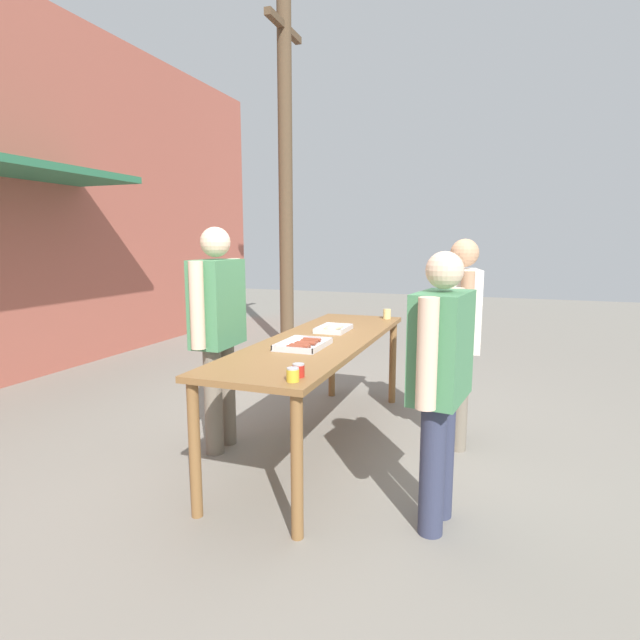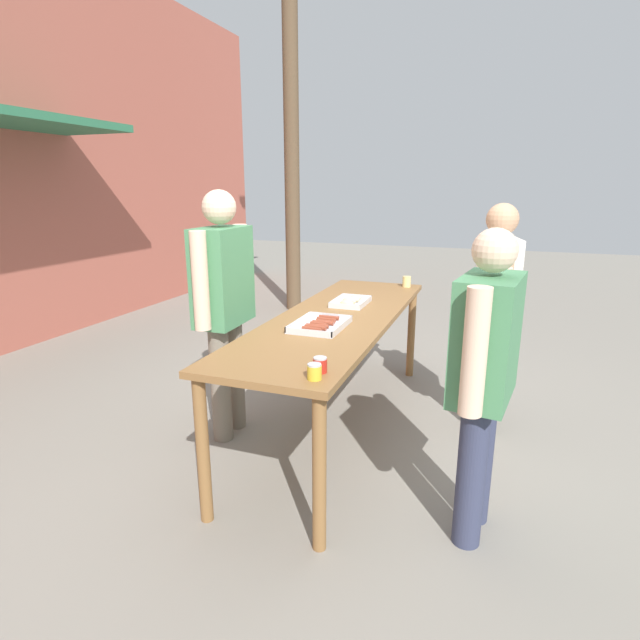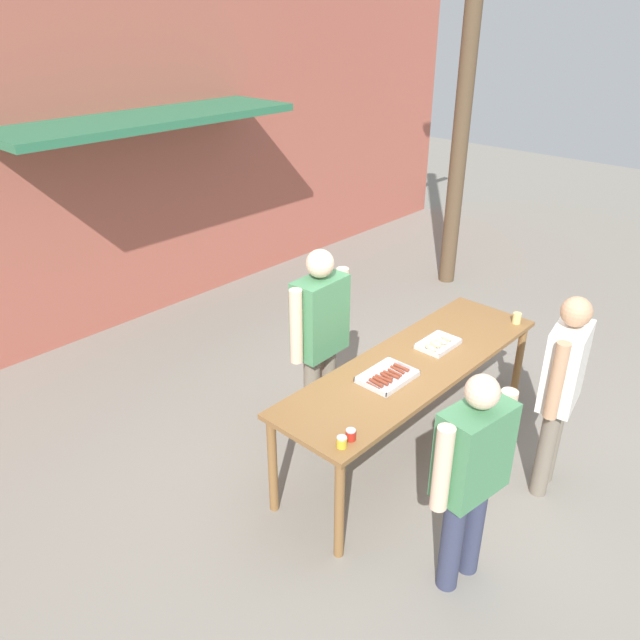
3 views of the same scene
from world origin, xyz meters
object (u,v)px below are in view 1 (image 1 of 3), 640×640
condiment_jar_mustard (293,375)px  condiment_jar_ketchup (298,370)px  person_customer_with_cup (461,326)px  beer_cup (387,314)px  food_tray_sausages (303,345)px  food_tray_buns (333,329)px  utility_pole (285,167)px  person_customer_holding_hotdog (441,370)px  person_server_behind_table (218,321)px

condiment_jar_mustard → condiment_jar_ketchup: (0.10, 0.01, 0.00)m
condiment_jar_mustard → person_customer_with_cup: 1.76m
beer_cup → person_customer_with_cup: (-0.83, -0.78, 0.06)m
food_tray_sausages → person_customer_with_cup: 1.28m
food_tray_buns → utility_pole: (3.07, 1.79, 1.85)m
condiment_jar_mustard → person_customer_holding_hotdog: size_ratio=0.05×
food_tray_buns → condiment_jar_ketchup: bearing=-169.3°
beer_cup → food_tray_sausages: bearing=169.7°
utility_pole → person_server_behind_table: bearing=-164.1°
person_customer_with_cup → food_tray_sausages: bearing=-66.7°
food_tray_sausages → food_tray_buns: food_tray_buns is taller
food_tray_buns → person_server_behind_table: person_server_behind_table is taller
person_server_behind_table → utility_pole: (3.75, 1.07, 1.72)m
condiment_jar_mustard → person_server_behind_table: (0.87, 1.00, 0.12)m
condiment_jar_mustard → condiment_jar_ketchup: bearing=4.1°
person_server_behind_table → person_customer_with_cup: 1.92m
food_tray_buns → person_customer_holding_hotdog: (-1.21, -1.04, 0.03)m
condiment_jar_mustard → person_customer_with_cup: (1.58, -0.78, 0.07)m
food_tray_sausages → food_tray_buns: bearing=-0.2°
condiment_jar_ketchup → utility_pole: bearing=24.5°
person_server_behind_table → person_customer_holding_hotdog: size_ratio=1.10×
utility_pole → person_customer_with_cup: bearing=-136.9°
condiment_jar_ketchup → person_customer_holding_hotdog: size_ratio=0.05×
food_tray_buns → condiment_jar_ketchup: 1.48m
food_tray_buns → condiment_jar_mustard: (-1.55, -0.28, 0.02)m
food_tray_sausages → person_customer_with_cup: person_customer_with_cup is taller
food_tray_sausages → person_server_behind_table: 0.73m
condiment_jar_ketchup → utility_pole: (4.52, 2.07, 1.83)m
condiment_jar_ketchup → person_customer_holding_hotdog: person_customer_holding_hotdog is taller
food_tray_sausages → person_customer_holding_hotdog: size_ratio=0.27×
condiment_jar_ketchup → person_customer_with_cup: 1.68m
food_tray_sausages → person_server_behind_table: bearing=89.4°
person_customer_holding_hotdog → condiment_jar_ketchup: bearing=-64.5°
beer_cup → person_customer_holding_hotdog: bearing=-159.8°
condiment_jar_ketchup → person_customer_with_cup: bearing=-27.9°
food_tray_sausages → person_server_behind_table: person_server_behind_table is taller
person_customer_with_cup → condiment_jar_ketchup: bearing=-38.7°
food_tray_sausages → person_customer_holding_hotdog: person_customer_holding_hotdog is taller
person_customer_holding_hotdog → person_customer_with_cup: bearing=-172.7°
condiment_jar_mustard → person_server_behind_table: 1.33m
food_tray_sausages → utility_pole: 4.56m
person_customer_holding_hotdog → utility_pole: size_ratio=0.30×
food_tray_buns → beer_cup: beer_cup is taller
condiment_jar_mustard → person_server_behind_table: person_server_behind_table is taller
food_tray_buns → utility_pole: 4.01m
person_server_behind_table → person_customer_with_cup: person_server_behind_table is taller
condiment_jar_mustard → person_server_behind_table: size_ratio=0.04×
food_tray_sausages → person_customer_holding_hotdog: 1.17m
person_customer_holding_hotdog → person_customer_with_cup: person_customer_with_cup is taller
food_tray_buns → person_customer_with_cup: 1.06m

